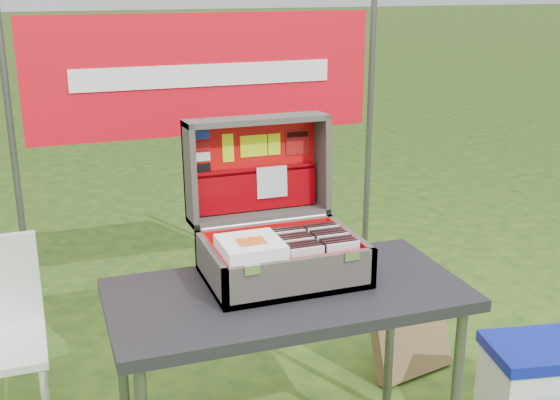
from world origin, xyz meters
name	(u,v)px	position (x,y,z in m)	size (l,w,h in m)	color
table	(287,386)	(-0.02, -0.06, 0.37)	(1.18, 0.59, 0.74)	black
table_top	(287,295)	(-0.02, -0.06, 0.72)	(1.18, 0.59, 0.04)	black
table_leg_fr	(456,398)	(0.51, -0.29, 0.35)	(0.04, 0.04, 0.70)	#59595B
table_leg_bl	(124,384)	(-0.55, 0.18, 0.35)	(0.04, 0.04, 0.70)	#59595B
table_leg_br	(390,335)	(0.51, 0.18, 0.35)	(0.04, 0.04, 0.70)	#59595B
suitcase	(277,202)	(-0.01, 0.09, 0.99)	(0.52, 0.53, 0.51)	#4C4740
suitcase_base_bottom	(283,275)	(-0.01, 0.03, 0.75)	(0.52, 0.37, 0.02)	#4C4740
suitcase_base_wall_front	(302,279)	(-0.01, -0.14, 0.81)	(0.52, 0.02, 0.14)	#4C4740
suitcase_base_wall_back	(266,242)	(-0.01, 0.21, 0.81)	(0.52, 0.02, 0.14)	#4C4740
suitcase_base_wall_left	(211,269)	(-0.26, 0.03, 0.81)	(0.02, 0.37, 0.14)	#4C4740
suitcase_base_wall_right	(350,250)	(0.25, 0.03, 0.81)	(0.02, 0.37, 0.14)	#4C4740
suitcase_liner_floor	(283,272)	(-0.01, 0.03, 0.76)	(0.48, 0.33, 0.01)	#DD0404
suitcase_latch_left	(252,270)	(-0.17, -0.15, 0.87)	(0.05, 0.01, 0.03)	silver
suitcase_latch_right	(352,256)	(0.16, -0.15, 0.87)	(0.05, 0.01, 0.03)	silver
suitcase_hinge	(265,223)	(-0.01, 0.22, 0.88)	(0.02, 0.02, 0.47)	silver
suitcase_lid_back	(253,165)	(-0.01, 0.36, 1.06)	(0.52, 0.37, 0.02)	#4C4740
suitcase_lid_rim_far	(256,120)	(-0.01, 0.31, 1.24)	(0.52, 0.02, 0.14)	#4C4740
suitcase_lid_rim_near	(259,215)	(-0.01, 0.29, 0.88)	(0.52, 0.02, 0.14)	#4C4740
suitcase_lid_rim_left	(190,175)	(-0.26, 0.30, 1.06)	(0.02, 0.37, 0.14)	#4C4740
suitcase_lid_rim_right	(321,162)	(0.25, 0.30, 1.06)	(0.02, 0.37, 0.14)	#4C4740
suitcase_lid_liner	(254,166)	(-0.01, 0.35, 1.06)	(0.48, 0.33, 0.01)	#DD0404
suitcase_liner_wall_front	(300,274)	(-0.01, -0.13, 0.82)	(0.48, 0.01, 0.12)	#DD0404
suitcase_liner_wall_back	(267,240)	(-0.01, 0.20, 0.82)	(0.48, 0.01, 0.12)	#DD0404
suitcase_liner_wall_left	(215,265)	(-0.24, 0.03, 0.82)	(0.01, 0.33, 0.12)	#DD0404
suitcase_liner_wall_right	(346,248)	(0.23, 0.03, 0.82)	(0.01, 0.33, 0.12)	#DD0404
suitcase_lid_pocket	(256,190)	(-0.01, 0.32, 0.97)	(0.46, 0.15, 0.03)	#840007
suitcase_pocket_edge	(256,170)	(-0.01, 0.32, 1.05)	(0.45, 0.02, 0.02)	#840007
suitcase_pocket_cd	(272,182)	(0.05, 0.31, 1.00)	(0.12, 0.12, 0.01)	silver
lid_sticker_cc_a	(202,135)	(-0.20, 0.35, 1.19)	(0.05, 0.03, 0.00)	#1933B2
lid_sticker_cc_b	(203,146)	(-0.20, 0.35, 1.15)	(0.05, 0.03, 0.00)	#9D1012
lid_sticker_cc_c	(203,157)	(-0.20, 0.35, 1.11)	(0.05, 0.03, 0.00)	white
lid_sticker_cc_d	(204,168)	(-0.20, 0.34, 1.07)	(0.05, 0.03, 0.00)	black
lid_card_neon_tall	(228,148)	(-0.10, 0.35, 1.13)	(0.04, 0.10, 0.00)	#BFE70E
lid_card_neon_main	(254,146)	(-0.01, 0.35, 1.13)	(0.10, 0.08, 0.00)	#BFE70E
lid_card_neon_small	(274,144)	(0.07, 0.35, 1.13)	(0.05, 0.08, 0.00)	#BFE70E
lid_sticker_band	(298,142)	(0.17, 0.35, 1.13)	(0.09, 0.09, 0.00)	#9D1012
lid_sticker_band_bar	(298,134)	(0.17, 0.35, 1.16)	(0.08, 0.02, 0.00)	black
cd_left_0	(307,267)	(0.03, -0.11, 0.83)	(0.12, 0.01, 0.13)	silver
cd_left_1	(305,265)	(0.03, -0.09, 0.83)	(0.12, 0.01, 0.13)	black
cd_left_2	(303,262)	(0.03, -0.07, 0.83)	(0.12, 0.01, 0.13)	black
cd_left_3	(300,260)	(0.03, -0.04, 0.83)	(0.12, 0.01, 0.13)	black
cd_left_4	(298,258)	(0.03, -0.02, 0.83)	(0.12, 0.01, 0.13)	silver
cd_left_5	(296,256)	(0.03, 0.00, 0.83)	(0.12, 0.01, 0.13)	black
cd_left_6	(294,253)	(0.03, 0.02, 0.83)	(0.12, 0.01, 0.13)	black
cd_left_7	(292,251)	(0.03, 0.04, 0.83)	(0.12, 0.01, 0.13)	black
cd_left_8	(289,249)	(0.03, 0.06, 0.83)	(0.12, 0.01, 0.13)	silver
cd_left_9	(287,247)	(0.03, 0.08, 0.83)	(0.12, 0.01, 0.13)	black
cd_left_10	(285,245)	(0.03, 0.10, 0.83)	(0.12, 0.01, 0.13)	black
cd_right_0	(343,262)	(0.15, -0.11, 0.83)	(0.12, 0.01, 0.13)	silver
cd_right_1	(340,260)	(0.15, -0.09, 0.83)	(0.12, 0.01, 0.13)	black
cd_right_2	(338,257)	(0.15, -0.07, 0.83)	(0.12, 0.01, 0.13)	black
cd_right_3	(335,255)	(0.15, -0.04, 0.83)	(0.12, 0.01, 0.13)	black
cd_right_4	(333,253)	(0.15, -0.02, 0.83)	(0.12, 0.01, 0.13)	silver
cd_right_5	(330,251)	(0.15, 0.00, 0.83)	(0.12, 0.01, 0.13)	black
cd_right_6	(328,249)	(0.15, 0.02, 0.83)	(0.12, 0.01, 0.13)	black
cd_right_7	(325,247)	(0.15, 0.04, 0.83)	(0.12, 0.01, 0.13)	black
cd_right_8	(323,245)	(0.15, 0.06, 0.83)	(0.12, 0.01, 0.13)	silver
cd_right_9	(321,243)	(0.15, 0.08, 0.83)	(0.12, 0.01, 0.13)	black
cd_right_10	(319,241)	(0.15, 0.10, 0.83)	(0.12, 0.01, 0.13)	black
songbook_0	(251,251)	(-0.14, -0.04, 0.88)	(0.20, 0.20, 0.01)	white
songbook_1	(251,250)	(-0.14, -0.04, 0.88)	(0.20, 0.20, 0.01)	white
songbook_2	(251,249)	(-0.14, -0.04, 0.89)	(0.20, 0.20, 0.01)	white
songbook_3	(251,247)	(-0.14, -0.04, 0.89)	(0.20, 0.20, 0.01)	white
songbook_4	(251,246)	(-0.14, -0.04, 0.90)	(0.20, 0.20, 0.01)	white
songbook_5	(251,244)	(-0.14, -0.04, 0.90)	(0.20, 0.20, 0.01)	white
songbook_6	(251,243)	(-0.14, -0.04, 0.91)	(0.20, 0.20, 0.01)	white
songbook_7	(251,241)	(-0.14, -0.04, 0.91)	(0.20, 0.20, 0.01)	white
songbook_graphic	(252,241)	(-0.14, -0.05, 0.92)	(0.09, 0.07, 0.00)	#D85919
cooler	(537,384)	(1.02, -0.10, 0.18)	(0.40, 0.31, 0.36)	white
cooler_body	(536,389)	(1.02, -0.10, 0.15)	(0.38, 0.29, 0.31)	white
cooler_lid	(541,350)	(1.02, -0.10, 0.33)	(0.40, 0.31, 0.05)	navy
chair_leg_br	(43,370)	(-0.82, 0.63, 0.20)	(0.02, 0.02, 0.41)	silver
chair_upright_right	(33,280)	(-0.82, 0.65, 0.60)	(0.02, 0.02, 0.38)	silver
cardboard_box	(409,330)	(0.74, 0.42, 0.21)	(0.39, 0.06, 0.41)	olive
banner_post_left	(18,187)	(-0.85, 1.10, 0.85)	(0.03, 0.03, 1.70)	#59595B
banner_post_right	(368,155)	(0.85, 1.10, 0.85)	(0.03, 0.03, 1.70)	#59595B
banner	(205,75)	(0.00, 1.09, 1.30)	(1.60, 0.01, 0.55)	red
banner_text	(205,75)	(0.00, 1.08, 1.30)	(1.20, 0.00, 0.10)	white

